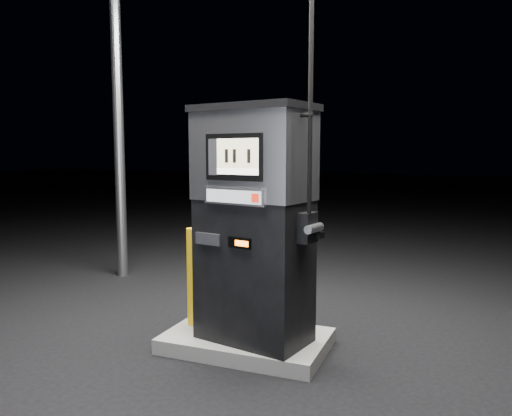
% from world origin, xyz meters
% --- Properties ---
extents(ground, '(80.00, 80.00, 0.00)m').
position_xyz_m(ground, '(0.00, 0.00, 0.00)').
color(ground, black).
rests_on(ground, ground).
extents(pump_island, '(1.60, 1.00, 0.15)m').
position_xyz_m(pump_island, '(0.00, 0.00, 0.07)').
color(pump_island, slate).
rests_on(pump_island, ground).
extents(fuel_dispenser, '(1.31, 0.89, 4.70)m').
position_xyz_m(fuel_dispenser, '(0.12, -0.10, 1.31)').
color(fuel_dispenser, black).
rests_on(fuel_dispenser, pump_island).
extents(bollard_left, '(0.18, 0.18, 1.03)m').
position_xyz_m(bollard_left, '(-0.64, 0.06, 0.67)').
color(bollard_left, yellow).
rests_on(bollard_left, pump_island).
extents(bollard_right, '(0.13, 0.13, 0.78)m').
position_xyz_m(bollard_right, '(0.55, -0.05, 0.54)').
color(bollard_right, yellow).
rests_on(bollard_right, pump_island).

